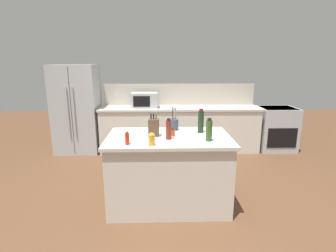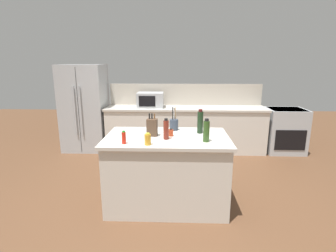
# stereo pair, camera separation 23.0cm
# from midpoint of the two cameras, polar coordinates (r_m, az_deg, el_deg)

# --- Properties ---
(ground_plane) EXTENTS (14.00, 14.00, 0.00)m
(ground_plane) POSITION_cam_midpoint_polar(r_m,az_deg,el_deg) (3.71, -1.69, -16.38)
(ground_plane) COLOR brown
(back_counter_run) EXTENTS (3.34, 0.66, 0.94)m
(back_counter_run) POSITION_cam_midpoint_polar(r_m,az_deg,el_deg) (5.59, 1.37, -0.63)
(back_counter_run) COLOR beige
(back_counter_run) RESTS_ON ground_plane
(wall_backsplash) EXTENTS (3.30, 0.03, 0.46)m
(wall_backsplash) POSITION_cam_midpoint_polar(r_m,az_deg,el_deg) (5.77, 1.25, 6.89)
(wall_backsplash) COLOR #B2A899
(wall_backsplash) RESTS_ON back_counter_run
(kitchen_island) EXTENTS (1.57, 0.96, 0.94)m
(kitchen_island) POSITION_cam_midpoint_polar(r_m,az_deg,el_deg) (3.49, -1.75, -9.67)
(kitchen_island) COLOR beige
(kitchen_island) RESTS_ON ground_plane
(refrigerator) EXTENTS (0.89, 0.75, 1.81)m
(refrigerator) POSITION_cam_midpoint_polar(r_m,az_deg,el_deg) (5.85, -20.27, 3.51)
(refrigerator) COLOR #ADB2B7
(refrigerator) RESTS_ON ground_plane
(range_oven) EXTENTS (0.76, 0.65, 0.92)m
(range_oven) POSITION_cam_midpoint_polar(r_m,az_deg,el_deg) (6.06, 21.48, -0.50)
(range_oven) COLOR #ADB2B7
(range_oven) RESTS_ON ground_plane
(microwave) EXTENTS (0.54, 0.39, 0.31)m
(microwave) POSITION_cam_midpoint_polar(r_m,az_deg,el_deg) (5.48, -6.34, 5.62)
(microwave) COLOR #ADB2B7
(microwave) RESTS_ON back_counter_run
(knife_block) EXTENTS (0.14, 0.11, 0.29)m
(knife_block) POSITION_cam_midpoint_polar(r_m,az_deg,el_deg) (3.34, -5.11, -0.31)
(knife_block) COLOR #4C3828
(knife_block) RESTS_ON kitchen_island
(utensil_crock) EXTENTS (0.12, 0.12, 0.32)m
(utensil_crock) POSITION_cam_midpoint_polar(r_m,az_deg,el_deg) (3.63, -0.49, 0.39)
(utensil_crock) COLOR #333D4C
(utensil_crock) RESTS_ON kitchen_island
(wine_bottle) EXTENTS (0.08, 0.08, 0.32)m
(wine_bottle) POSITION_cam_midpoint_polar(r_m,az_deg,el_deg) (3.50, 5.29, 0.98)
(wine_bottle) COLOR black
(wine_bottle) RESTS_ON kitchen_island
(vinegar_bottle) EXTENTS (0.07, 0.07, 0.26)m
(vinegar_bottle) POSITION_cam_midpoint_polar(r_m,az_deg,el_deg) (3.19, -1.94, -0.78)
(vinegar_bottle) COLOR maroon
(vinegar_bottle) RESTS_ON kitchen_island
(honey_jar) EXTENTS (0.07, 0.07, 0.14)m
(honey_jar) POSITION_cam_midpoint_polar(r_m,az_deg,el_deg) (2.98, -5.79, -2.99)
(honey_jar) COLOR gold
(honey_jar) RESTS_ON kitchen_island
(olive_oil_bottle) EXTENTS (0.08, 0.08, 0.28)m
(olive_oil_bottle) POSITION_cam_midpoint_polar(r_m,az_deg,el_deg) (3.14, 6.85, -0.93)
(olive_oil_bottle) COLOR #2D4C1E
(olive_oil_bottle) RESTS_ON kitchen_island
(hot_sauce_bottle) EXTENTS (0.05, 0.05, 0.16)m
(hot_sauce_bottle) POSITION_cam_midpoint_polar(r_m,az_deg,el_deg) (3.04, -11.03, -2.70)
(hot_sauce_bottle) COLOR red
(hot_sauce_bottle) RESTS_ON kitchen_island
(spice_jar_paprika) EXTENTS (0.06, 0.06, 0.10)m
(spice_jar_paprika) POSITION_cam_midpoint_polar(r_m,az_deg,el_deg) (3.34, -0.94, -1.43)
(spice_jar_paprika) COLOR #B73D1E
(spice_jar_paprika) RESTS_ON kitchen_island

